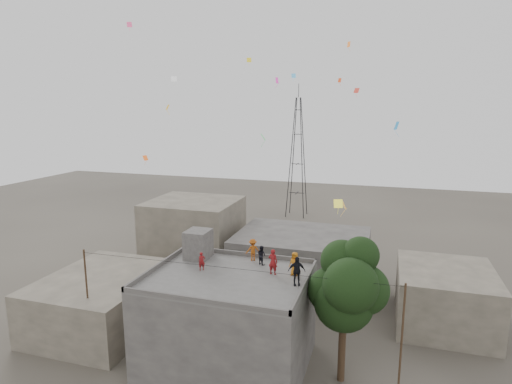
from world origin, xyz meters
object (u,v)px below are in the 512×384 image
Objects in this scene: stair_head_box at (198,244)px; transmission_tower at (297,158)px; person_dark_adult at (297,271)px; person_red_adult at (273,262)px; tree at (348,287)px.

transmission_tower is (-0.80, 37.40, 1.97)m from stair_head_box.
transmission_tower is at bearing 83.15° from person_dark_adult.
person_dark_adult is (1.78, -1.19, 0.05)m from person_red_adult.
transmission_tower is at bearing -72.69° from person_red_adult.
person_red_adult is 0.95× the size of person_dark_adult.
tree is 0.45× the size of transmission_tower.
stair_head_box is 5.99m from person_red_adult.
transmission_tower reaches higher than person_red_adult.
transmission_tower is at bearing 106.09° from tree.
person_red_adult is at bearing 172.61° from tree.
tree is at bearing -73.91° from transmission_tower.
person_red_adult is at bearing -13.42° from stair_head_box.
transmission_tower reaches higher than person_dark_adult.
stair_head_box is 0.22× the size of tree.
transmission_tower reaches higher than tree.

